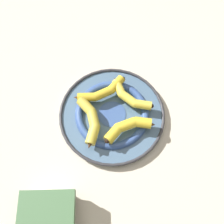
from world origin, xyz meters
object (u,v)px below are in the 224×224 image
at_px(banana_b, 101,92).
at_px(book_stack, 47,220).
at_px(decorative_bowl, 112,114).
at_px(banana_a, 91,121).
at_px(banana_d, 128,127).
at_px(banana_c, 129,97).

height_order(banana_b, book_stack, book_stack).
bearing_deg(decorative_bowl, banana_a, -28.43).
relative_size(banana_a, banana_d, 0.96).
relative_size(banana_d, book_stack, 0.69).
height_order(banana_a, book_stack, book_stack).
distance_m(banana_b, banana_c, 0.10).
relative_size(decorative_bowl, banana_c, 2.05).
distance_m(decorative_bowl, banana_b, 0.09).
bearing_deg(banana_c, banana_b, -151.19).
xyz_separation_m(banana_b, banana_c, (-0.04, 0.09, -0.00)).
bearing_deg(banana_a, banana_d, -113.62).
distance_m(banana_b, banana_d, 0.16).
height_order(banana_a, banana_c, banana_a).
relative_size(banana_b, banana_d, 1.14).
bearing_deg(book_stack, banana_a, -23.07).
relative_size(banana_a, banana_b, 0.85).
bearing_deg(banana_c, banana_a, -105.75).
height_order(decorative_bowl, banana_b, banana_b).
bearing_deg(banana_d, decorative_bowl, -70.13).
height_order(banana_a, banana_b, banana_a).
bearing_deg(book_stack, banana_c, -34.12).
distance_m(banana_b, book_stack, 0.45).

